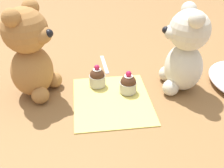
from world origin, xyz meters
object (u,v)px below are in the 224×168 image
object	(u,v)px
teddy_bear_cream	(185,52)
cupcake_near_tan_bear	(97,77)
teddy_bear_tan	(30,53)
teaspoon	(103,64)
cupcake_near_cream_bear	(128,84)

from	to	relation	value
teddy_bear_cream	cupcake_near_tan_bear	bearing A→B (deg)	-89.60
teddy_bear_tan	cupcake_near_tan_bear	bearing A→B (deg)	-64.24
teddy_bear_cream	teaspoon	bearing A→B (deg)	-119.70
teddy_bear_tan	teddy_bear_cream	bearing A→B (deg)	-70.09
cupcake_near_cream_bear	teddy_bear_tan	bearing A→B (deg)	-98.23
teddy_bear_cream	teaspoon	xyz separation A→B (m)	(-0.17, -0.21, -0.12)
teddy_bear_tan	cupcake_near_cream_bear	xyz separation A→B (m)	(0.04, 0.26, -0.10)
teaspoon	cupcake_near_cream_bear	bearing A→B (deg)	14.37
cupcake_near_cream_bear	teaspoon	bearing A→B (deg)	-162.75
teddy_bear_tan	teaspoon	distance (m)	0.28
teaspoon	teddy_bear_tan	bearing A→B (deg)	-58.87
cupcake_near_tan_bear	cupcake_near_cream_bear	bearing A→B (deg)	62.24
cupcake_near_tan_bear	teaspoon	xyz separation A→B (m)	(-0.13, 0.03, -0.03)
teddy_bear_cream	teaspoon	world-z (taller)	teddy_bear_cream
teddy_bear_cream	teaspoon	size ratio (longest dim) A/B	1.93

